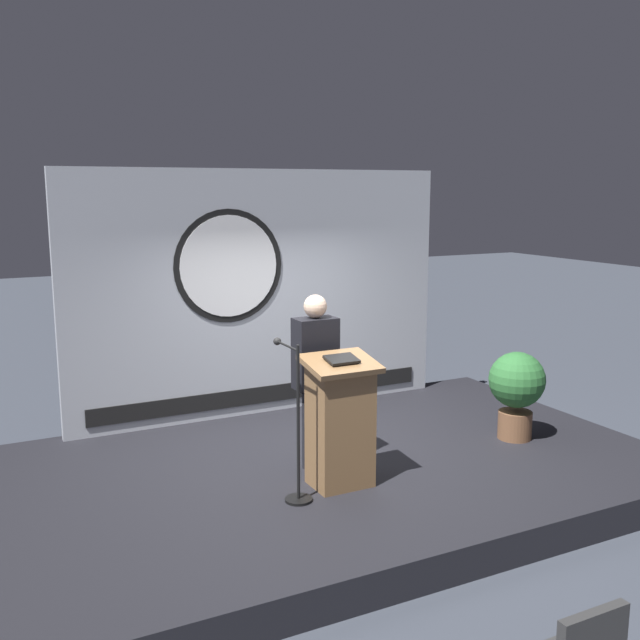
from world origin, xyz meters
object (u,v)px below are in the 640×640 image
(microphone_stand, at_px, (295,445))
(potted_plant, at_px, (517,387))
(podium, at_px, (340,422))
(speaker_person, at_px, (315,381))

(microphone_stand, bearing_deg, potted_plant, 6.70)
(microphone_stand, distance_m, potted_plant, 2.78)
(podium, relative_size, speaker_person, 0.72)
(podium, xyz_separation_m, microphone_stand, (-0.49, -0.09, -0.11))
(podium, distance_m, microphone_stand, 0.51)
(podium, xyz_separation_m, potted_plant, (2.27, 0.24, -0.02))
(microphone_stand, height_order, potted_plant, microphone_stand)
(podium, distance_m, speaker_person, 0.55)
(speaker_person, height_order, potted_plant, speaker_person)
(podium, height_order, microphone_stand, microphone_stand)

